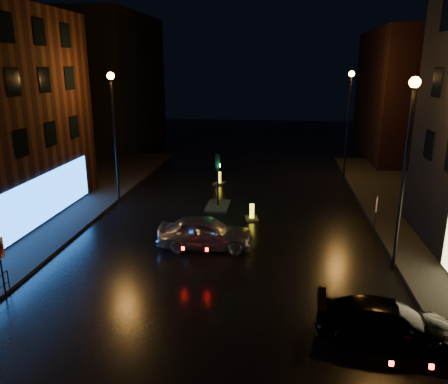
{
  "coord_description": "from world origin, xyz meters",
  "views": [
    {
      "loc": [
        2.48,
        -12.55,
        8.82
      ],
      "look_at": [
        -0.04,
        7.87,
        2.8
      ],
      "focal_mm": 35.0,
      "sensor_mm": 36.0,
      "label": 1
    }
  ],
  "objects": [
    {
      "name": "traffic_signal",
      "position": [
        -1.2,
        14.0,
        0.5
      ],
      "size": [
        1.4,
        2.4,
        3.45
      ],
      "color": "black",
      "rests_on": "ground"
    },
    {
      "name": "silver_hatchback",
      "position": [
        -0.91,
        7.42,
        0.8
      ],
      "size": [
        4.8,
        2.09,
        1.61
      ],
      "primitive_type": "imported",
      "rotation": [
        0.0,
        0.0,
        1.61
      ],
      "color": "#B8BBC0",
      "rests_on": "ground"
    },
    {
      "name": "street_lamp_rfar",
      "position": [
        7.8,
        22.0,
        5.56
      ],
      "size": [
        0.44,
        0.44,
        8.37
      ],
      "color": "black",
      "rests_on": "ground"
    },
    {
      "name": "building_far_right",
      "position": [
        15.0,
        32.0,
        6.0
      ],
      "size": [
        8.0,
        14.0,
        12.0
      ],
      "primitive_type": "cube",
      "color": "black",
      "rests_on": "ground"
    },
    {
      "name": "street_lamp_lfar",
      "position": [
        -7.8,
        14.0,
        5.56
      ],
      "size": [
        0.44,
        0.44,
        8.37
      ],
      "color": "black",
      "rests_on": "ground"
    },
    {
      "name": "road_sign_right",
      "position": [
        7.74,
        9.91,
        1.63
      ],
      "size": [
        0.19,
        0.52,
        2.18
      ],
      "rotation": [
        0.0,
        0.0,
        2.87
      ],
      "color": "black",
      "rests_on": "ground"
    },
    {
      "name": "bollard_near",
      "position": [
        1.12,
        11.86,
        0.21
      ],
      "size": [
        0.9,
        1.19,
        0.94
      ],
      "rotation": [
        0.0,
        0.0,
        0.19
      ],
      "color": "black",
      "rests_on": "ground"
    },
    {
      "name": "street_lamp_rnear",
      "position": [
        7.8,
        6.0,
        5.56
      ],
      "size": [
        0.44,
        0.44,
        8.37
      ],
      "color": "black",
      "rests_on": "ground"
    },
    {
      "name": "road_sign_left",
      "position": [
        -7.9,
        1.57,
        1.85
      ],
      "size": [
        0.09,
        0.6,
        2.48
      ],
      "rotation": [
        0.0,
        0.0,
        0.04
      ],
      "color": "black",
      "rests_on": "ground"
    },
    {
      "name": "building_far_left",
      "position": [
        -16.0,
        35.0,
        7.0
      ],
      "size": [
        8.0,
        16.0,
        14.0
      ],
      "primitive_type": "cube",
      "color": "black",
      "rests_on": "ground"
    },
    {
      "name": "ground",
      "position": [
        0.0,
        0.0,
        0.0
      ],
      "size": [
        120.0,
        120.0,
        0.0
      ],
      "primitive_type": "plane",
      "color": "black",
      "rests_on": "ground"
    },
    {
      "name": "bollard_far",
      "position": [
        -1.86,
        19.54,
        0.21
      ],
      "size": [
        0.97,
        1.23,
        0.95
      ],
      "rotation": [
        0.0,
        0.0,
        -0.26
      ],
      "color": "black",
      "rests_on": "ground"
    },
    {
      "name": "dark_sedan",
      "position": [
        6.31,
        0.56,
        0.68
      ],
      "size": [
        4.86,
        2.4,
        1.36
      ],
      "primitive_type": "imported",
      "rotation": [
        0.0,
        0.0,
        1.46
      ],
      "color": "black",
      "rests_on": "ground"
    }
  ]
}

